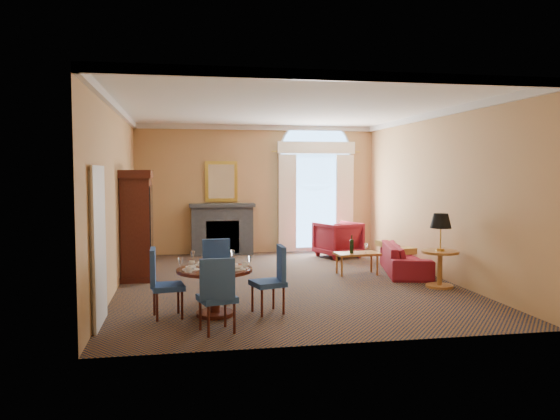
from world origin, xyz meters
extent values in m
plane|color=#101B32|center=(0.00, 0.00, 0.00)|extent=(7.50, 7.50, 0.00)
cube|color=tan|center=(0.00, 3.75, 1.60)|extent=(6.00, 0.04, 3.20)
cube|color=tan|center=(-3.00, 0.00, 1.60)|extent=(0.04, 7.50, 3.20)
cube|color=tan|center=(3.00, 0.00, 1.60)|extent=(0.04, 7.50, 3.20)
cube|color=white|center=(0.00, 0.00, 3.20)|extent=(6.00, 7.50, 0.04)
cube|color=silver|center=(0.00, 0.00, 3.14)|extent=(6.00, 7.50, 0.12)
cube|color=silver|center=(-2.96, -2.40, 1.03)|extent=(0.08, 0.90, 2.06)
cube|color=#3E4349|center=(-0.90, 3.55, 0.60)|extent=(1.50, 0.40, 1.20)
cube|color=#3E4349|center=(-0.90, 3.52, 1.24)|extent=(1.60, 0.46, 0.08)
cube|color=gold|center=(-0.90, 3.72, 1.80)|extent=(0.80, 0.04, 1.00)
cube|color=silver|center=(-0.90, 3.70, 1.80)|extent=(0.64, 0.02, 0.84)
cube|color=silver|center=(1.50, 3.73, 1.25)|extent=(1.90, 0.04, 2.50)
cube|color=#80ACD7|center=(1.50, 3.72, 1.25)|extent=(1.70, 0.02, 2.30)
cylinder|color=silver|center=(1.50, 3.73, 2.50)|extent=(1.90, 0.04, 1.90)
cube|color=white|center=(0.75, 3.61, 1.25)|extent=(0.45, 0.06, 2.45)
cube|color=white|center=(2.25, 3.61, 1.25)|extent=(0.45, 0.06, 2.45)
cube|color=white|center=(1.50, 3.61, 2.65)|extent=(2.00, 0.08, 0.30)
cube|color=#39130C|center=(-2.72, 0.80, 0.96)|extent=(0.53, 0.96, 1.92)
cube|color=#39130C|center=(-2.72, 0.80, 2.00)|extent=(0.59, 1.06, 0.15)
cube|color=#39130C|center=(-2.72, 0.80, 0.05)|extent=(0.59, 1.06, 0.10)
cylinder|color=#39130C|center=(-1.42, -2.19, 0.65)|extent=(1.07, 1.07, 0.04)
cylinder|color=#39130C|center=(-1.42, -2.19, 0.31)|extent=(0.14, 0.14, 0.63)
cylinder|color=#39130C|center=(-1.42, -2.19, 0.03)|extent=(0.54, 0.54, 0.05)
cylinder|color=white|center=(-1.18, -1.95, 0.68)|extent=(0.24, 0.24, 0.01)
imported|color=white|center=(-1.18, -1.95, 0.70)|extent=(0.15, 0.15, 0.04)
imported|color=white|center=(-1.25, -1.81, 0.72)|extent=(0.09, 0.09, 0.07)
cylinder|color=white|center=(-1.58, -1.89, 0.68)|extent=(0.24, 0.24, 0.01)
imported|color=white|center=(-1.58, -1.89, 0.70)|extent=(0.15, 0.15, 0.04)
imported|color=white|center=(-1.74, -1.91, 0.72)|extent=(0.09, 0.09, 0.07)
cylinder|color=white|center=(-1.76, -2.25, 0.68)|extent=(0.24, 0.24, 0.01)
imported|color=white|center=(-1.76, -2.25, 0.70)|extent=(0.15, 0.15, 0.04)
imported|color=white|center=(-1.79, -2.40, 0.72)|extent=(0.09, 0.09, 0.07)
cylinder|color=white|center=(-1.48, -2.53, 0.68)|extent=(0.24, 0.24, 0.01)
imported|color=white|center=(-1.48, -2.53, 0.70)|extent=(0.15, 0.15, 0.04)
imported|color=white|center=(-1.34, -2.61, 0.72)|extent=(0.09, 0.09, 0.07)
cylinder|color=white|center=(-1.12, -2.35, 0.68)|extent=(0.24, 0.24, 0.01)
imported|color=white|center=(-1.12, -2.35, 0.70)|extent=(0.15, 0.15, 0.04)
imported|color=white|center=(-1.00, -2.24, 0.72)|extent=(0.09, 0.09, 0.07)
cube|color=navy|center=(-1.36, -1.43, 0.43)|extent=(0.56, 0.56, 0.08)
cube|color=navy|center=(-1.34, -1.24, 0.72)|extent=(0.44, 0.10, 0.52)
cylinder|color=#39130C|center=(-1.26, -1.21, 0.20)|extent=(0.03, 0.03, 0.40)
cylinder|color=#39130C|center=(-1.58, -1.34, 0.20)|extent=(0.03, 0.03, 0.40)
cylinder|color=#39130C|center=(-1.14, -1.53, 0.20)|extent=(0.03, 0.03, 0.40)
cylinder|color=#39130C|center=(-1.46, -1.65, 0.20)|extent=(0.03, 0.03, 0.40)
cube|color=navy|center=(-1.45, -3.01, 0.43)|extent=(0.53, 0.53, 0.08)
cube|color=navy|center=(-1.45, -3.20, 0.72)|extent=(0.44, 0.08, 0.52)
cylinder|color=#39130C|center=(-1.57, -3.21, 0.20)|extent=(0.03, 0.03, 0.40)
cylinder|color=#39130C|center=(-1.24, -3.13, 0.20)|extent=(0.03, 0.03, 0.40)
cylinder|color=#39130C|center=(-1.65, -2.89, 0.20)|extent=(0.03, 0.03, 0.40)
cylinder|color=#39130C|center=(-1.33, -2.80, 0.20)|extent=(0.03, 0.03, 0.40)
cube|color=navy|center=(-0.66, -2.20, 0.43)|extent=(0.54, 0.54, 0.08)
cube|color=navy|center=(-0.47, -2.20, 0.72)|extent=(0.07, 0.43, 0.52)
cylinder|color=#39130C|center=(-0.46, -2.31, 0.20)|extent=(0.03, 0.03, 0.40)
cylinder|color=#39130C|center=(-0.55, -1.99, 0.20)|extent=(0.03, 0.03, 0.40)
cylinder|color=#39130C|center=(-0.78, -2.40, 0.20)|extent=(0.03, 0.03, 0.40)
cylinder|color=#39130C|center=(-0.87, -2.08, 0.20)|extent=(0.03, 0.03, 0.40)
cube|color=navy|center=(-2.08, -2.18, 0.43)|extent=(0.50, 0.50, 0.08)
cube|color=navy|center=(-2.28, -2.18, 0.72)|extent=(0.07, 0.43, 0.52)
cylinder|color=#39130C|center=(-2.27, -2.04, 0.20)|extent=(0.03, 0.03, 0.40)
cylinder|color=#39130C|center=(-2.22, -2.38, 0.20)|extent=(0.03, 0.03, 0.40)
cylinder|color=#39130C|center=(-1.94, -1.99, 0.20)|extent=(0.03, 0.03, 0.40)
cylinder|color=#39130C|center=(-1.88, -2.32, 0.20)|extent=(0.03, 0.03, 0.40)
imported|color=maroon|center=(2.55, 0.41, 0.29)|extent=(1.25, 2.13, 0.58)
imported|color=maroon|center=(1.80, 2.67, 0.43)|extent=(1.18, 1.19, 0.85)
cube|color=#AC6E33|center=(1.55, 0.44, 0.41)|extent=(0.89, 0.54, 0.05)
cylinder|color=#AC6E33|center=(1.18, 0.27, 0.19)|extent=(0.04, 0.04, 0.38)
cylinder|color=#AC6E33|center=(1.91, 0.27, 0.19)|extent=(0.04, 0.04, 0.38)
cylinder|color=#AC6E33|center=(1.18, 0.61, 0.19)|extent=(0.04, 0.04, 0.38)
cylinder|color=#AC6E33|center=(1.91, 0.61, 0.19)|extent=(0.04, 0.04, 0.38)
cylinder|color=#AC6E33|center=(2.60, -0.99, 0.63)|extent=(0.65, 0.65, 0.04)
cylinder|color=#AC6E33|center=(2.60, -0.99, 0.30)|extent=(0.09, 0.09, 0.61)
cylinder|color=#AC6E33|center=(2.60, -0.99, 0.02)|extent=(0.48, 0.48, 0.04)
camera|label=1|loc=(-1.87, -9.86, 2.04)|focal=35.00mm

